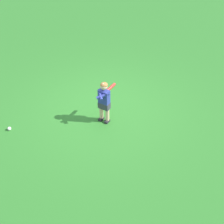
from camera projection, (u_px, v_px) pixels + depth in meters
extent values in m
plane|color=#2D7528|center=(106.00, 109.00, 7.66)|extent=(40.00, 40.00, 0.00)
cube|color=#232328|center=(107.00, 121.00, 7.24)|extent=(0.17, 0.14, 0.05)
cylinder|color=#DBB28E|center=(107.00, 115.00, 7.14)|extent=(0.09, 0.09, 0.34)
cube|color=#232328|center=(101.00, 119.00, 7.31)|extent=(0.17, 0.14, 0.05)
cylinder|color=#DBB28E|center=(101.00, 112.00, 7.20)|extent=(0.09, 0.09, 0.34)
cube|color=#383842|center=(104.00, 105.00, 7.01)|extent=(0.24, 0.31, 0.16)
cube|color=#2D3893|center=(104.00, 97.00, 6.86)|extent=(0.23, 0.29, 0.34)
sphere|color=#DBB28E|center=(104.00, 86.00, 6.68)|extent=(0.17, 0.17, 0.17)
ellipsoid|color=olive|center=(104.00, 85.00, 6.67)|extent=(0.23, 0.23, 0.11)
sphere|color=red|center=(101.00, 97.00, 6.71)|extent=(0.04, 0.04, 0.04)
cylinder|color=black|center=(103.00, 94.00, 6.76)|extent=(0.14, 0.06, 0.05)
cylinder|color=red|center=(110.00, 88.00, 6.88)|extent=(0.35, 0.15, 0.11)
sphere|color=red|center=(114.00, 84.00, 6.97)|extent=(0.07, 0.07, 0.07)
cylinder|color=#2D3893|center=(103.00, 96.00, 6.71)|extent=(0.31, 0.18, 0.14)
cylinder|color=#2D3893|center=(100.00, 95.00, 6.74)|extent=(0.18, 0.31, 0.14)
sphere|color=white|center=(9.00, 129.00, 7.00)|extent=(0.09, 0.09, 0.09)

